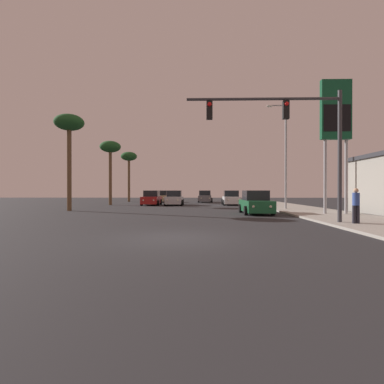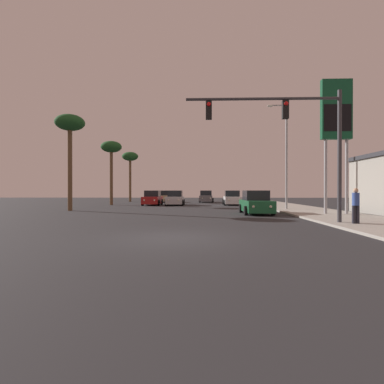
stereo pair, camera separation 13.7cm
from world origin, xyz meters
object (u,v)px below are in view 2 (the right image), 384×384
Objects in this scene: palm_tree_far at (130,159)px; pedestrian_on_sidewalk at (356,204)px; street_lamp at (285,150)px; car_white at (232,198)px; car_green at (256,203)px; palm_tree_mid at (111,150)px; car_red at (152,198)px; traffic_light_mast at (294,128)px; car_grey at (206,197)px; palm_tree_near at (70,127)px; gas_station_sign at (336,117)px; car_tan at (163,197)px; car_silver at (175,198)px.

pedestrian_on_sidewalk is at bearing -59.32° from palm_tree_far.
car_white is at bearing 111.43° from street_lamp.
palm_tree_mid reaches higher than car_green.
car_white is 9.22m from car_red.
car_red is at bearing 117.76° from traffic_light_mast.
street_lamp is at bearing 112.51° from car_grey.
traffic_light_mast is 18.30m from palm_tree_near.
pedestrian_on_sidewalk is (12.87, -19.93, 0.27)m from car_red.
palm_tree_mid is at bearing -1.90° from car_red.
car_white and car_grey have the same top height.
gas_station_sign is at bearing -50.79° from palm_tree_far.
palm_tree_near is at bearing 60.38° from car_grey.
palm_tree_near is (-14.80, 2.87, 6.14)m from car_green.
car_grey is 24.99m from gas_station_sign.
traffic_light_mast is at bearing -31.70° from palm_tree_near.
palm_tree_mid is (-15.02, 19.55, 1.67)m from traffic_light_mast.
street_lamp reaches higher than car_white.
street_lamp reaches higher than car_grey.
car_tan is (-9.50, 21.72, 0.00)m from car_green.
car_white and car_tan have the same top height.
palm_tree_far is at bearing 120.68° from pedestrian_on_sidewalk.
pedestrian_on_sidewalk is 35.46m from palm_tree_far.
car_tan is at bearing 74.31° from palm_tree_near.
palm_tree_near is (-18.04, -1.33, 1.78)m from street_lamp.
car_grey is 15.25m from palm_tree_mid.
car_green is 7.89m from gas_station_sign.
car_white is 0.58× the size of palm_tree_far.
gas_station_sign reaches higher than palm_tree_far.
car_tan is 6.31m from car_grey.
car_green is 8.01m from pedestrian_on_sidewalk.
pedestrian_on_sidewalk is 27.35m from palm_tree_mid.
car_grey is at bearing -112.46° from car_silver.
car_white is 1.00× the size of car_grey.
pedestrian_on_sidewalk reaches higher than car_silver.
palm_tree_near reaches higher than palm_tree_far.
street_lamp is 18.17m from palm_tree_near.
car_white is (-0.32, 13.28, 0.00)m from car_green.
palm_tree_mid is 10.00m from palm_tree_far.
car_silver is at bearing 111.32° from traffic_light_mast.
traffic_light_mast is at bearing -52.47° from palm_tree_mid.
palm_tree_far is (0.27, 20.00, -0.46)m from palm_tree_near.
pedestrian_on_sidewalk is 21.60m from palm_tree_near.
palm_tree_mid is (-17.71, 20.14, 5.38)m from pedestrian_on_sidewalk.
car_white is 1.00× the size of car_silver.
pedestrian_on_sidewalk is at bearing -48.67° from palm_tree_mid.
car_white is 20.88m from pedestrian_on_sidewalk.
car_silver is 2.58× the size of pedestrian_on_sidewalk.
car_green is 0.56× the size of traffic_light_mast.
street_lamp is 12.18m from pedestrian_on_sidewalk.
traffic_light_mast is 24.71m from palm_tree_mid.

